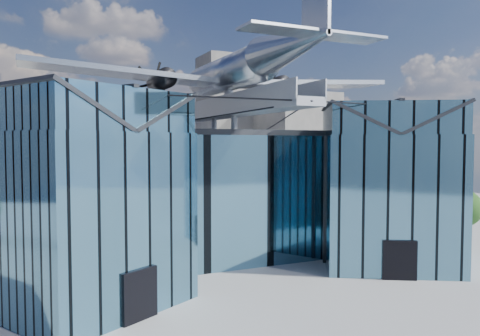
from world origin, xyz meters
name	(u,v)px	position (x,y,z in m)	size (l,w,h in m)	color
ground_plane	(252,277)	(0.00, 0.00, 0.00)	(120.00, 120.00, 0.00)	gray
museum	(220,187)	(0.00, 5.82, 5.54)	(32.88, 24.50, 17.60)	teal
bg_towers	(127,137)	(1.45, 50.49, 10.01)	(77.00, 24.50, 26.00)	slate
tree_plaza_e	(463,208)	(20.30, 0.67, 3.38)	(3.73, 3.73, 4.99)	#311C13
tree_side_e	(428,187)	(26.26, 10.15, 4.12)	(4.02, 4.02, 6.08)	#311C13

